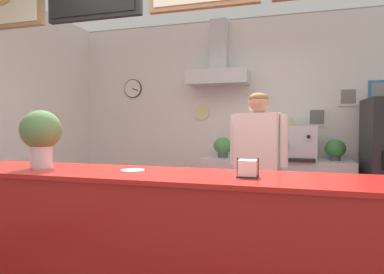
{
  "coord_description": "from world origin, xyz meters",
  "views": [
    {
      "loc": [
        0.59,
        -2.3,
        1.34
      ],
      "look_at": [
        -0.3,
        0.79,
        1.22
      ],
      "focal_mm": 30.46,
      "sensor_mm": 36.0,
      "label": 1
    }
  ],
  "objects_px": {
    "shop_worker": "(258,171)",
    "espresso_machine": "(294,143)",
    "potted_basil": "(248,147)",
    "potted_thyme": "(335,149)",
    "napkin_holder": "(248,169)",
    "potted_rosemary": "(223,146)",
    "basil_vase": "(41,135)",
    "condiment_plate": "(133,171)"
  },
  "relations": [
    {
      "from": "shop_worker",
      "to": "potted_basil",
      "type": "height_order",
      "value": "shop_worker"
    },
    {
      "from": "condiment_plate",
      "to": "basil_vase",
      "type": "bearing_deg",
      "value": -179.13
    },
    {
      "from": "potted_thyme",
      "to": "potted_rosemary",
      "type": "xyz_separation_m",
      "value": [
        -1.42,
        -0.03,
        0.01
      ]
    },
    {
      "from": "potted_rosemary",
      "to": "basil_vase",
      "type": "xyz_separation_m",
      "value": [
        -0.94,
        -2.35,
        0.22
      ]
    },
    {
      "from": "potted_thyme",
      "to": "basil_vase",
      "type": "distance_m",
      "value": 3.37
    },
    {
      "from": "potted_rosemary",
      "to": "napkin_holder",
      "type": "xyz_separation_m",
      "value": [
        0.6,
        -2.35,
        0.02
      ]
    },
    {
      "from": "napkin_holder",
      "to": "condiment_plate",
      "type": "relative_size",
      "value": 0.82
    },
    {
      "from": "shop_worker",
      "to": "potted_basil",
      "type": "relative_size",
      "value": 6.25
    },
    {
      "from": "potted_rosemary",
      "to": "espresso_machine",
      "type": "bearing_deg",
      "value": -0.05
    },
    {
      "from": "condiment_plate",
      "to": "potted_thyme",
      "type": "bearing_deg",
      "value": 55.69
    },
    {
      "from": "potted_rosemary",
      "to": "napkin_holder",
      "type": "bearing_deg",
      "value": -75.7
    },
    {
      "from": "espresso_machine",
      "to": "potted_thyme",
      "type": "xyz_separation_m",
      "value": [
        0.49,
        0.04,
        -0.07
      ]
    },
    {
      "from": "potted_basil",
      "to": "shop_worker",
      "type": "bearing_deg",
      "value": -79.58
    },
    {
      "from": "potted_basil",
      "to": "condiment_plate",
      "type": "relative_size",
      "value": 1.59
    },
    {
      "from": "napkin_holder",
      "to": "basil_vase",
      "type": "height_order",
      "value": "basil_vase"
    },
    {
      "from": "shop_worker",
      "to": "espresso_machine",
      "type": "relative_size",
      "value": 3.13
    },
    {
      "from": "napkin_holder",
      "to": "condiment_plate",
      "type": "bearing_deg",
      "value": 178.93
    },
    {
      "from": "potted_rosemary",
      "to": "napkin_holder",
      "type": "relative_size",
      "value": 2.02
    },
    {
      "from": "espresso_machine",
      "to": "potted_thyme",
      "type": "relative_size",
      "value": 2.0
    },
    {
      "from": "espresso_machine",
      "to": "potted_basil",
      "type": "bearing_deg",
      "value": 179.92
    },
    {
      "from": "potted_thyme",
      "to": "basil_vase",
      "type": "relative_size",
      "value": 0.61
    },
    {
      "from": "basil_vase",
      "to": "potted_rosemary",
      "type": "bearing_deg",
      "value": 68.11
    },
    {
      "from": "shop_worker",
      "to": "napkin_holder",
      "type": "height_order",
      "value": "shop_worker"
    },
    {
      "from": "potted_thyme",
      "to": "shop_worker",
      "type": "bearing_deg",
      "value": -124.18
    },
    {
      "from": "potted_thyme",
      "to": "napkin_holder",
      "type": "distance_m",
      "value": 2.52
    },
    {
      "from": "potted_basil",
      "to": "condiment_plate",
      "type": "distance_m",
      "value": 2.4
    },
    {
      "from": "napkin_holder",
      "to": "shop_worker",
      "type": "bearing_deg",
      "value": 91.39
    },
    {
      "from": "potted_thyme",
      "to": "basil_vase",
      "type": "height_order",
      "value": "basil_vase"
    },
    {
      "from": "potted_rosemary",
      "to": "napkin_holder",
      "type": "height_order",
      "value": "potted_rosemary"
    },
    {
      "from": "napkin_holder",
      "to": "basil_vase",
      "type": "distance_m",
      "value": 1.55
    },
    {
      "from": "shop_worker",
      "to": "potted_basil",
      "type": "bearing_deg",
      "value": -67.26
    },
    {
      "from": "basil_vase",
      "to": "condiment_plate",
      "type": "bearing_deg",
      "value": 0.87
    },
    {
      "from": "shop_worker",
      "to": "potted_thyme",
      "type": "distance_m",
      "value": 1.52
    },
    {
      "from": "shop_worker",
      "to": "potted_thyme",
      "type": "relative_size",
      "value": 6.25
    },
    {
      "from": "potted_basil",
      "to": "napkin_holder",
      "type": "bearing_deg",
      "value": -83.88
    },
    {
      "from": "shop_worker",
      "to": "espresso_machine",
      "type": "bearing_deg",
      "value": -94.17
    },
    {
      "from": "potted_thyme",
      "to": "potted_rosemary",
      "type": "distance_m",
      "value": 1.42
    },
    {
      "from": "espresso_machine",
      "to": "condiment_plate",
      "type": "distance_m",
      "value": 2.59
    },
    {
      "from": "potted_thyme",
      "to": "condiment_plate",
      "type": "distance_m",
      "value": 2.87
    },
    {
      "from": "shop_worker",
      "to": "espresso_machine",
      "type": "xyz_separation_m",
      "value": [
        0.36,
        1.22,
        0.21
      ]
    },
    {
      "from": "potted_thyme",
      "to": "napkin_holder",
      "type": "height_order",
      "value": "potted_thyme"
    },
    {
      "from": "shop_worker",
      "to": "napkin_holder",
      "type": "distance_m",
      "value": 1.14
    }
  ]
}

